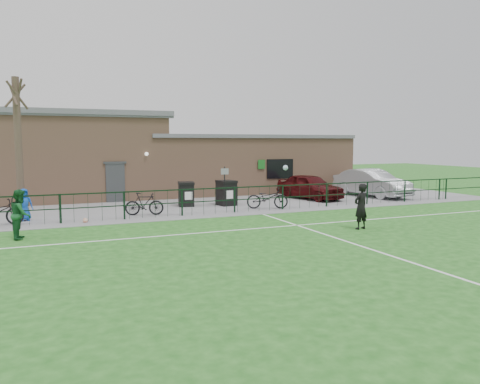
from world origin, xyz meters
name	(u,v)px	position (x,y,z in m)	size (l,w,h in m)	color
ground	(306,252)	(0.00, 0.00, 0.00)	(90.00, 90.00, 0.00)	#1E5B1A
paving_strip	(181,200)	(0.00, 13.50, 0.01)	(34.00, 13.00, 0.02)	slate
pitch_line_touch	(216,215)	(0.00, 7.80, 0.00)	(28.00, 0.10, 0.01)	white
pitch_line_mid	(250,229)	(0.00, 4.00, 0.00)	(28.00, 0.10, 0.01)	white
pitch_line_perp	(361,246)	(2.00, 0.00, 0.00)	(0.10, 16.00, 0.01)	white
perimeter_fence	(214,201)	(0.00, 8.00, 0.60)	(28.00, 0.10, 1.20)	black
bare_tree	(19,148)	(-8.00, 10.50, 3.00)	(0.30, 0.30, 6.00)	#433328
wheelie_bin_left	(186,195)	(-0.45, 10.94, 0.59)	(0.75, 0.85, 1.14)	black
wheelie_bin_right	(226,194)	(1.54, 10.43, 0.61)	(0.79, 0.89, 1.19)	black
sign_post	(225,186)	(1.34, 10.16, 1.02)	(0.06, 0.06, 2.00)	black
car_maroon	(310,186)	(6.90, 11.08, 0.73)	(1.69, 4.19, 1.43)	#420B0E
car_silver	(372,183)	(10.95, 10.73, 0.83)	(1.72, 4.93, 1.62)	#A5A7AC
bicycle_d	(144,204)	(-3.00, 8.77, 0.53)	(0.48, 1.68, 1.01)	black
bicycle_e	(267,198)	(2.94, 8.52, 0.55)	(0.70, 2.00, 1.05)	black
spectator_child	(24,205)	(-7.84, 9.23, 0.69)	(0.65, 0.42, 1.33)	#134AB7
goalkeeper_kick	(359,205)	(3.76, 2.47, 0.89)	(1.72, 3.96, 2.26)	black
outfield_player	(21,214)	(-7.83, 5.43, 0.84)	(0.81, 0.63, 1.67)	#175025
ball_ground	(85,221)	(-5.59, 7.79, 0.10)	(0.20, 0.20, 0.20)	silver
clubhouse	(153,159)	(-0.88, 16.50, 2.22)	(24.25, 5.40, 4.96)	tan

